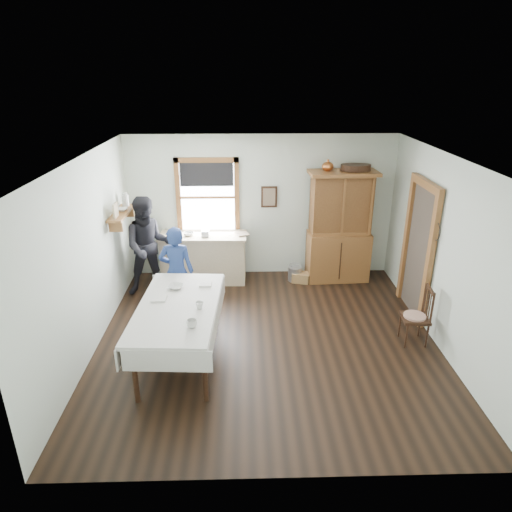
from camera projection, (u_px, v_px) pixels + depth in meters
name	position (u px, v px, depth m)	size (l,w,h in m)	color
room	(268.00, 257.00, 6.33)	(5.01, 5.01, 2.70)	black
window	(207.00, 193.00, 8.48)	(1.18, 0.07, 1.48)	white
doorway	(419.00, 246.00, 7.25)	(0.09, 1.14, 2.22)	#42382F
wall_shelf	(122.00, 211.00, 7.61)	(0.24, 1.00, 0.44)	brown
framed_picture	(269.00, 197.00, 8.54)	(0.30, 0.04, 0.40)	#381F13
rug_beater	(437.00, 223.00, 6.53)	(0.27, 0.27, 0.01)	black
work_counter	(204.00, 258.00, 8.62)	(1.61, 0.61, 0.92)	#C8AE8A
china_hutch	(340.00, 227.00, 8.47)	(1.23, 0.58, 2.09)	brown
dining_table	(180.00, 332.00, 6.28)	(1.10, 2.08, 0.83)	silver
spindle_chair	(415.00, 315.00, 6.64)	(0.41, 0.41, 0.89)	#381F13
pail	(295.00, 274.00, 8.73)	(0.26, 0.26, 0.28)	#9D9FA5
wicker_basket	(301.00, 277.00, 8.68)	(0.32, 0.22, 0.19)	#9E7048
woman_blue	(177.00, 275.00, 7.33)	(0.51, 0.34, 1.41)	navy
figure_dark	(149.00, 250.00, 8.03)	(0.80, 0.62, 1.65)	black
table_cup_a	(192.00, 324.00, 5.57)	(0.13, 0.13, 0.10)	silver
table_cup_b	(199.00, 305.00, 6.01)	(0.10, 0.10, 0.10)	silver
table_bowl	(176.00, 287.00, 6.57)	(0.24, 0.24, 0.06)	silver
counter_book	(236.00, 234.00, 8.44)	(0.18, 0.25, 0.02)	#796551
counter_bowl	(189.00, 234.00, 8.40)	(0.20, 0.20, 0.06)	silver
shelf_bowl	(122.00, 209.00, 7.61)	(0.22, 0.22, 0.05)	silver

